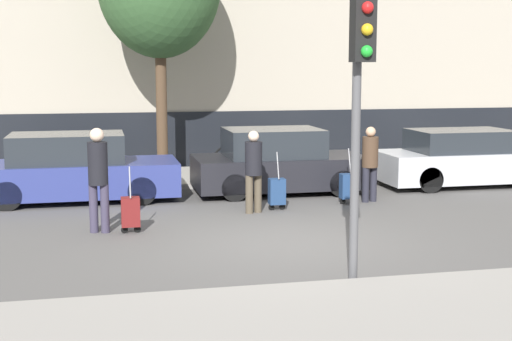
% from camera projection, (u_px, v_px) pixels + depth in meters
% --- Properties ---
extents(ground_plane, '(80.00, 80.00, 0.00)m').
position_uv_depth(ground_plane, '(283.00, 243.00, 11.71)').
color(ground_plane, '#565451').
extents(sidewalk_near, '(28.00, 2.50, 0.12)m').
position_uv_depth(sidewalk_near, '(367.00, 317.00, 8.08)').
color(sidewalk_near, gray).
rests_on(sidewalk_near, ground_plane).
extents(sidewalk_far, '(28.00, 3.00, 0.12)m').
position_uv_depth(sidewalk_far, '(215.00, 176.00, 18.47)').
color(sidewalk_far, gray).
rests_on(sidewalk_far, ground_plane).
extents(parked_car_0, '(4.33, 1.78, 1.46)m').
position_uv_depth(parked_car_0, '(74.00, 170.00, 15.30)').
color(parked_car_0, navy).
rests_on(parked_car_0, ground_plane).
extents(parked_car_1, '(3.90, 1.87, 1.47)m').
position_uv_depth(parked_car_1, '(278.00, 163.00, 16.32)').
color(parked_car_1, black).
rests_on(parked_car_1, ground_plane).
extents(parked_car_2, '(4.31, 1.74, 1.36)m').
position_uv_depth(parked_car_2, '(465.00, 159.00, 17.31)').
color(parked_car_2, '#B7BABF').
rests_on(parked_car_2, ground_plane).
extents(pedestrian_left, '(0.34, 0.34, 1.83)m').
position_uv_depth(pedestrian_left, '(98.00, 173.00, 12.30)').
color(pedestrian_left, '#383347').
rests_on(pedestrian_left, ground_plane).
extents(trolley_left, '(0.34, 0.29, 1.17)m').
position_uv_depth(trolley_left, '(131.00, 212.00, 12.37)').
color(trolley_left, maroon).
rests_on(trolley_left, ground_plane).
extents(pedestrian_center, '(0.34, 0.34, 1.63)m').
position_uv_depth(pedestrian_center, '(254.00, 167.00, 14.00)').
color(pedestrian_center, '#4C4233').
rests_on(pedestrian_center, ground_plane).
extents(trolley_center, '(0.34, 0.29, 1.18)m').
position_uv_depth(trolley_center, '(277.00, 192.00, 14.36)').
color(trolley_center, navy).
rests_on(trolley_center, ground_plane).
extents(pedestrian_right, '(0.34, 0.34, 1.61)m').
position_uv_depth(pedestrian_right, '(370.00, 160.00, 15.16)').
color(pedestrian_right, '#23232D').
rests_on(pedestrian_right, ground_plane).
extents(trolley_right, '(0.34, 0.29, 1.18)m').
position_uv_depth(trolley_right, '(348.00, 186.00, 14.99)').
color(trolley_right, navy).
rests_on(trolley_right, ground_plane).
extents(traffic_light, '(0.28, 0.47, 3.73)m').
position_uv_depth(traffic_light, '(360.00, 83.00, 9.13)').
color(traffic_light, '#515154').
rests_on(traffic_light, ground_plane).
extents(parked_bicycle, '(1.77, 0.06, 0.96)m').
position_uv_depth(parked_bicycle, '(246.00, 158.00, 18.66)').
color(parked_bicycle, black).
rests_on(parked_bicycle, sidewalk_far).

